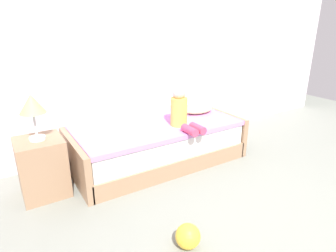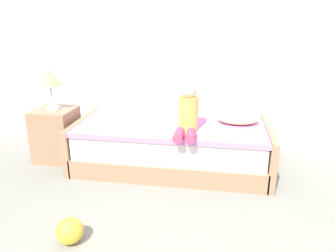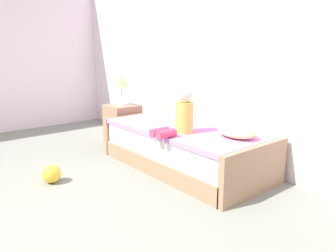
{
  "view_description": "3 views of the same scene",
  "coord_description": "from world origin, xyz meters",
  "px_view_note": "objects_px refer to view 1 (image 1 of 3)",
  "views": [
    {
      "loc": [
        -1.89,
        -0.88,
        1.68
      ],
      "look_at": [
        -0.26,
        1.75,
        0.55
      ],
      "focal_mm": 30.73,
      "sensor_mm": 36.0,
      "label": 1
    },
    {
      "loc": [
        0.23,
        -1.26,
        1.6
      ],
      "look_at": [
        -0.26,
        1.75,
        0.55
      ],
      "focal_mm": 34.31,
      "sensor_mm": 36.0,
      "label": 2
    },
    {
      "loc": [
        2.44,
        -0.49,
        1.37
      ],
      "look_at": [
        -0.26,
        1.75,
        0.55
      ],
      "focal_mm": 33.85,
      "sensor_mm": 36.0,
      "label": 3
    }
  ],
  "objects_px": {
    "table_lamp": "(32,106)",
    "child_figure": "(181,110)",
    "nightstand": "(42,167)",
    "toy_ball": "(188,236)",
    "pillow": "(198,108)",
    "bed": "(157,143)"
  },
  "relations": [
    {
      "from": "bed",
      "to": "table_lamp",
      "type": "height_order",
      "value": "table_lamp"
    },
    {
      "from": "child_figure",
      "to": "toy_ball",
      "type": "distance_m",
      "value": 1.53
    },
    {
      "from": "bed",
      "to": "nightstand",
      "type": "relative_size",
      "value": 3.52
    },
    {
      "from": "table_lamp",
      "to": "pillow",
      "type": "height_order",
      "value": "table_lamp"
    },
    {
      "from": "nightstand",
      "to": "toy_ball",
      "type": "height_order",
      "value": "nightstand"
    },
    {
      "from": "table_lamp",
      "to": "pillow",
      "type": "distance_m",
      "value": 2.09
    },
    {
      "from": "pillow",
      "to": "toy_ball",
      "type": "xyz_separation_m",
      "value": [
        -1.24,
        -1.52,
        -0.47
      ]
    },
    {
      "from": "nightstand",
      "to": "pillow",
      "type": "bearing_deg",
      "value": 3.6
    },
    {
      "from": "nightstand",
      "to": "child_figure",
      "type": "bearing_deg",
      "value": -7.36
    },
    {
      "from": "table_lamp",
      "to": "bed",
      "type": "bearing_deg",
      "value": 1.23
    },
    {
      "from": "nightstand",
      "to": "toy_ball",
      "type": "distance_m",
      "value": 1.62
    },
    {
      "from": "nightstand",
      "to": "child_figure",
      "type": "xyz_separation_m",
      "value": [
        1.55,
        -0.2,
        0.4
      ]
    },
    {
      "from": "bed",
      "to": "table_lamp",
      "type": "bearing_deg",
      "value": -178.77
    },
    {
      "from": "nightstand",
      "to": "pillow",
      "type": "height_order",
      "value": "pillow"
    },
    {
      "from": "nightstand",
      "to": "pillow",
      "type": "relative_size",
      "value": 1.36
    },
    {
      "from": "child_figure",
      "to": "nightstand",
      "type": "bearing_deg",
      "value": 172.64
    },
    {
      "from": "bed",
      "to": "toy_ball",
      "type": "distance_m",
      "value": 1.53
    },
    {
      "from": "nightstand",
      "to": "child_figure",
      "type": "distance_m",
      "value": 1.61
    },
    {
      "from": "toy_ball",
      "to": "bed",
      "type": "bearing_deg",
      "value": 69.09
    },
    {
      "from": "table_lamp",
      "to": "child_figure",
      "type": "distance_m",
      "value": 1.58
    },
    {
      "from": "table_lamp",
      "to": "toy_ball",
      "type": "distance_m",
      "value": 1.81
    },
    {
      "from": "bed",
      "to": "child_figure",
      "type": "height_order",
      "value": "child_figure"
    }
  ]
}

